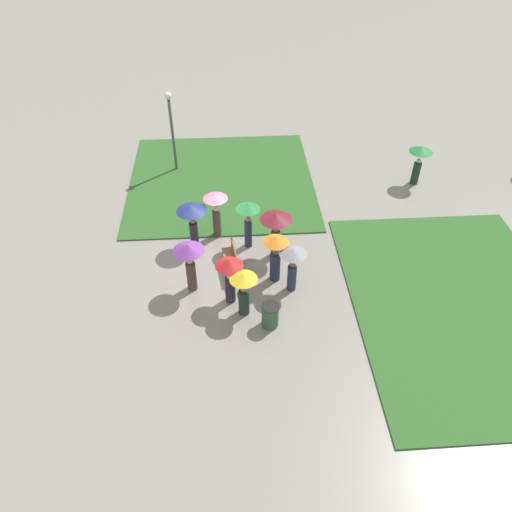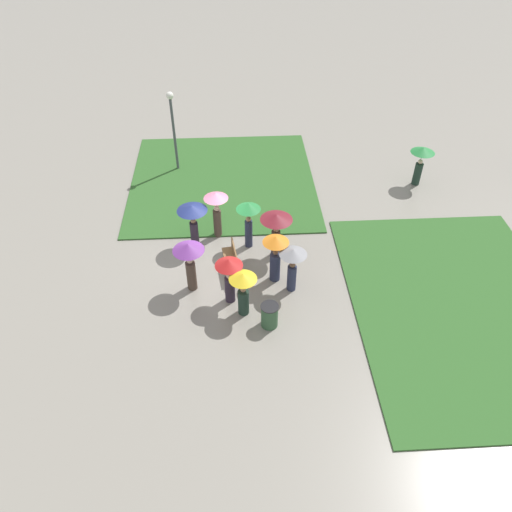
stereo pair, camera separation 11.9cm
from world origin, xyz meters
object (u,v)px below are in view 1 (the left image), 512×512
crowd_person_purple (189,257)px  crowd_person_pink (216,206)px  crowd_person_maroon (276,225)px  crowd_person_navy (192,216)px  crowd_person_red (230,272)px  lamp_post (171,121)px  park_bench (232,261)px  crowd_person_grey (293,261)px  trash_bin (270,315)px  lone_walker_far_path (420,157)px  crowd_person_yellow (244,288)px  crowd_person_orange (276,252)px  crowd_person_green (248,215)px

crowd_person_purple → crowd_person_pink: 3.04m
crowd_person_purple → crowd_person_maroon: 3.43m
crowd_person_navy → crowd_person_purple: 2.36m
crowd_person_red → lamp_post: bearing=-27.6°
park_bench → crowd_person_grey: crowd_person_grey is taller
park_bench → trash_bin: size_ratio=1.88×
trash_bin → crowd_person_maroon: bearing=172.0°
crowd_person_grey → lone_walker_far_path: 9.03m
trash_bin → crowd_person_purple: crowd_person_purple is taller
crowd_person_purple → crowd_person_grey: (0.25, 3.43, -0.18)m
park_bench → lamp_post: size_ratio=0.44×
lamp_post → crowd_person_red: bearing=14.9°
crowd_person_grey → crowd_person_yellow: size_ratio=1.04×
crowd_person_orange → crowd_person_pink: (-2.62, -2.02, 0.15)m
crowd_person_grey → crowd_person_red: size_ratio=0.98×
crowd_person_maroon → crowd_person_pink: crowd_person_pink is taller
crowd_person_navy → crowd_person_maroon: crowd_person_maroon is taller
crowd_person_orange → crowd_person_purple: size_ratio=0.97×
trash_bin → crowd_person_navy: crowd_person_navy is taller
crowd_person_navy → crowd_person_purple: bearing=-88.3°
park_bench → crowd_person_navy: size_ratio=0.88×
crowd_person_orange → crowd_person_purple: (0.30, -2.91, 0.19)m
crowd_person_pink → crowd_person_navy: bearing=-10.9°
lamp_post → crowd_person_pink: lamp_post is taller
crowd_person_maroon → crowd_person_red: bearing=-35.5°
crowd_person_purple → crowd_person_orange: bearing=137.7°
lamp_post → crowd_person_green: (5.84, 3.07, -1.01)m
crowd_person_maroon → crowd_person_purple: bearing=-60.4°
crowd_person_orange → lone_walker_far_path: bearing=49.6°
lamp_post → crowd_person_grey: (8.29, 4.44, -1.20)m
crowd_person_purple → crowd_person_red: size_ratio=1.08×
crowd_person_purple → crowd_person_green: same height
crowd_person_maroon → crowd_person_yellow: crowd_person_maroon is taller
park_bench → crowd_person_pink: (-2.07, -0.53, 0.95)m
crowd_person_grey → lone_walker_far_path: (-6.42, 6.35, 0.04)m
lamp_post → crowd_person_red: size_ratio=2.05×
trash_bin → crowd_person_maroon: crowd_person_maroon is taller
park_bench → crowd_person_green: (-1.37, 0.65, 0.99)m
crowd_person_purple → crowd_person_red: bearing=104.9°
park_bench → lone_walker_far_path: lone_walker_far_path is taller
crowd_person_pink → trash_bin: bearing=66.1°
trash_bin → crowd_person_green: 4.22m
lamp_post → crowd_person_purple: lamp_post is taller
crowd_person_grey → park_bench: bearing=94.5°
trash_bin → crowd_person_yellow: size_ratio=0.50×
lamp_post → crowd_person_orange: (7.75, 3.91, -1.20)m
crowd_person_maroon → crowd_person_yellow: (2.86, -1.30, -0.28)m
crowd_person_navy → crowd_person_green: crowd_person_green is taller
park_bench → crowd_person_orange: bearing=62.2°
crowd_person_yellow → lone_walker_far_path: 10.96m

